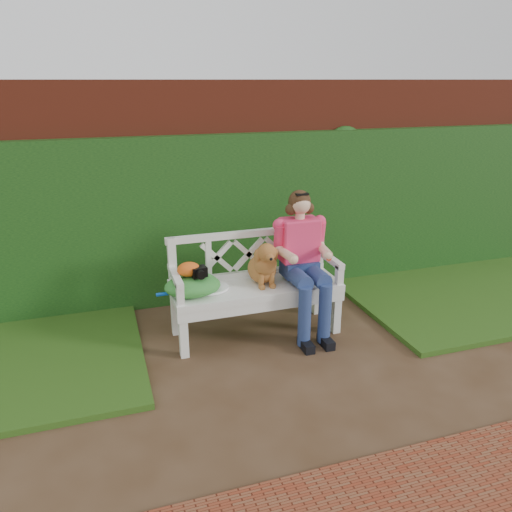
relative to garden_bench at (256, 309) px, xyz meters
name	(u,v)px	position (x,y,z in m)	size (l,w,h in m)	color
ground	(294,375)	(0.07, -0.76, -0.24)	(60.00, 60.00, 0.00)	#402917
brick_wall	(229,190)	(0.07, 1.14, 0.86)	(10.00, 0.30, 2.20)	maroon
ivy_hedge	(235,218)	(0.07, 0.92, 0.61)	(10.00, 0.18, 1.70)	#285E1A
grass_right	(467,291)	(2.47, 0.14, -0.21)	(2.60, 2.00, 0.05)	black
garden_bench	(256,309)	(0.00, 0.00, 0.00)	(1.58, 0.60, 0.48)	white
seated_woman	(300,267)	(0.41, -0.02, 0.37)	(0.52, 0.69, 1.22)	#F3585B
dog	(263,262)	(0.07, 0.01, 0.44)	(0.27, 0.37, 0.41)	olive
tennis_racket	(206,289)	(-0.45, 0.01, 0.26)	(0.66, 0.28, 0.03)	white
green_bag	(193,285)	(-0.57, -0.03, 0.32)	(0.48, 0.37, 0.16)	#196E1C
camera_item	(199,272)	(-0.52, -0.05, 0.44)	(0.13, 0.10, 0.08)	black
baseball_glove	(189,269)	(-0.60, -0.02, 0.46)	(0.19, 0.14, 0.12)	#DF5815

